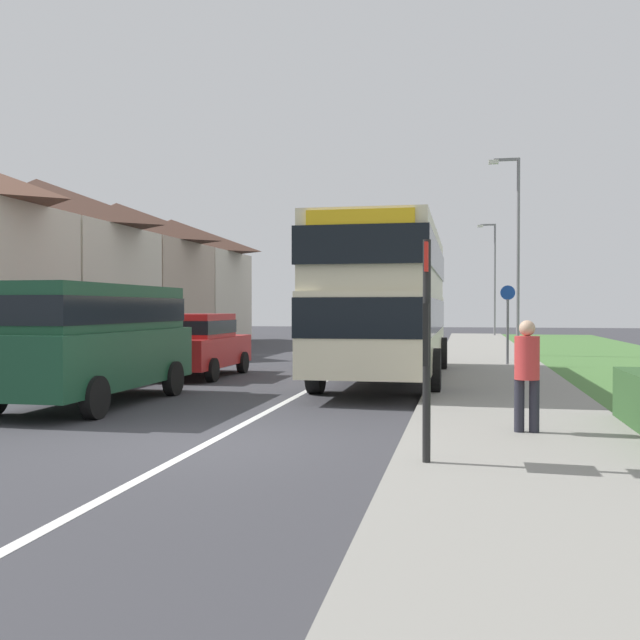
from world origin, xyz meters
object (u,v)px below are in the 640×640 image
cycle_route_sign (508,321)px  street_lamp_mid (515,243)px  double_decker_bus (387,296)px  parked_car_red (195,342)px  pedestrian_at_stop (527,370)px  bus_stop_sign (427,335)px  parked_van_dark_green (92,334)px  street_lamp_far (493,272)px

cycle_route_sign → street_lamp_mid: (0.55, 5.01, 2.81)m
double_decker_bus → parked_car_red: size_ratio=2.35×
pedestrian_at_stop → bus_stop_sign: (-1.26, -2.23, 0.56)m
pedestrian_at_stop → cycle_route_sign: 12.36m
double_decker_bus → parked_car_red: double_decker_bus is taller
parked_van_dark_green → street_lamp_mid: 17.71m
street_lamp_far → parked_van_dark_green: bearing=-104.4°
parked_car_red → cycle_route_sign: (8.32, 4.46, 0.51)m
parked_van_dark_green → street_lamp_far: size_ratio=0.75×
parked_van_dark_green → street_lamp_far: bearing=75.6°
bus_stop_sign → street_lamp_mid: (2.26, 19.59, 2.69)m
pedestrian_at_stop → street_lamp_mid: 17.69m
street_lamp_far → bus_stop_sign: bearing=-93.3°
pedestrian_at_stop → cycle_route_sign: bearing=87.9°
double_decker_bus → street_lamp_far: (3.65, 28.82, 1.95)m
pedestrian_at_stop → street_lamp_far: (0.93, 36.31, 3.11)m
bus_stop_sign → cycle_route_sign: 14.68m
bus_stop_sign → cycle_route_sign: (1.71, 14.58, -0.11)m
parked_van_dark_green → street_lamp_far: 35.26m
parked_van_dark_green → pedestrian_at_stop: size_ratio=3.17×
parked_car_red → bus_stop_sign: bus_stop_sign is taller
bus_stop_sign → parked_car_red: bearing=123.1°
parked_car_red → pedestrian_at_stop: (7.87, -7.88, 0.05)m
bus_stop_sign → parked_van_dark_green: bearing=145.5°
street_lamp_mid → parked_van_dark_green: bearing=-120.2°
bus_stop_sign → cycle_route_sign: size_ratio=1.03×
parked_van_dark_green → double_decker_bus: bearing=46.0°
double_decker_bus → pedestrian_at_stop: size_ratio=5.77×
cycle_route_sign → bus_stop_sign: bearing=-96.7°
double_decker_bus → bus_stop_sign: 9.85m
double_decker_bus → parked_van_dark_green: (-5.06, -5.24, -0.79)m
parked_car_red → pedestrian_at_stop: size_ratio=2.46×
parked_car_red → street_lamp_far: (8.80, 28.43, 3.17)m
pedestrian_at_stop → parked_car_red: bearing=134.9°
double_decker_bus → cycle_route_sign: bearing=56.8°
bus_stop_sign → street_lamp_far: 38.69m
parked_car_red → bus_stop_sign: bearing=-56.9°
bus_stop_sign → street_lamp_far: size_ratio=0.37×
parked_van_dark_green → cycle_route_sign: bearing=50.8°
parked_car_red → pedestrian_at_stop: parked_car_red is taller
parked_car_red → bus_stop_sign: size_ratio=1.58×
parked_van_dark_green → pedestrian_at_stop: parked_van_dark_green is taller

